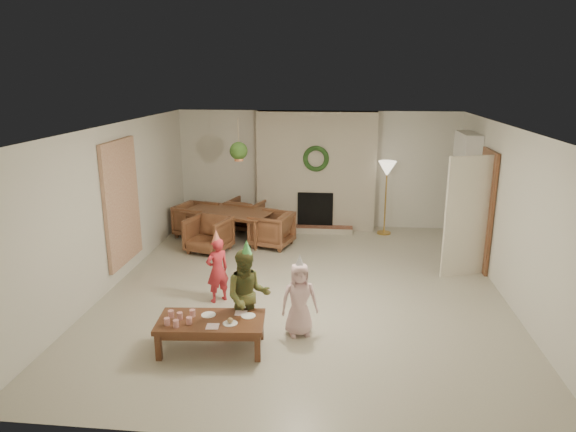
# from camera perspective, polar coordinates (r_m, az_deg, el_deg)

# --- Properties ---
(floor) EXTENTS (7.00, 7.00, 0.00)m
(floor) POSITION_cam_1_polar(r_m,az_deg,el_deg) (8.08, 1.84, -8.01)
(floor) COLOR #B7B29E
(floor) RESTS_ON ground
(ceiling) EXTENTS (7.00, 7.00, 0.00)m
(ceiling) POSITION_cam_1_polar(r_m,az_deg,el_deg) (7.45, 2.00, 9.91)
(ceiling) COLOR white
(ceiling) RESTS_ON wall_back
(wall_back) EXTENTS (7.00, 0.00, 7.00)m
(wall_back) POSITION_cam_1_polar(r_m,az_deg,el_deg) (11.08, 3.24, 5.23)
(wall_back) COLOR silver
(wall_back) RESTS_ON floor
(wall_front) EXTENTS (7.00, 0.00, 7.00)m
(wall_front) POSITION_cam_1_polar(r_m,az_deg,el_deg) (4.40, -1.46, -11.22)
(wall_front) COLOR silver
(wall_front) RESTS_ON floor
(wall_left) EXTENTS (0.00, 7.00, 7.00)m
(wall_left) POSITION_cam_1_polar(r_m,az_deg,el_deg) (8.42, -18.89, 1.10)
(wall_left) COLOR silver
(wall_left) RESTS_ON floor
(wall_right) EXTENTS (0.00, 7.00, 7.00)m
(wall_right) POSITION_cam_1_polar(r_m,az_deg,el_deg) (8.04, 23.75, -0.05)
(wall_right) COLOR silver
(wall_right) RESTS_ON floor
(fireplace_mass) EXTENTS (2.50, 0.40, 2.50)m
(fireplace_mass) POSITION_cam_1_polar(r_m,az_deg,el_deg) (10.89, 3.18, 5.05)
(fireplace_mass) COLOR #542016
(fireplace_mass) RESTS_ON floor
(fireplace_hearth) EXTENTS (1.60, 0.30, 0.12)m
(fireplace_hearth) POSITION_cam_1_polar(r_m,az_deg,el_deg) (10.83, 2.99, -1.49)
(fireplace_hearth) COLOR maroon
(fireplace_hearth) RESTS_ON floor
(fireplace_firebox) EXTENTS (0.75, 0.12, 0.75)m
(fireplace_firebox) POSITION_cam_1_polar(r_m,az_deg,el_deg) (10.89, 3.07, 0.73)
(fireplace_firebox) COLOR black
(fireplace_firebox) RESTS_ON floor
(fireplace_wreath) EXTENTS (0.54, 0.10, 0.54)m
(fireplace_wreath) POSITION_cam_1_polar(r_m,az_deg,el_deg) (10.61, 3.14, 6.41)
(fireplace_wreath) COLOR #1B3E17
(fireplace_wreath) RESTS_ON fireplace_mass
(floor_lamp_base) EXTENTS (0.29, 0.29, 0.03)m
(floor_lamp_base) POSITION_cam_1_polar(r_m,az_deg,el_deg) (10.92, 10.67, -1.85)
(floor_lamp_base) COLOR gold
(floor_lamp_base) RESTS_ON floor
(floor_lamp_post) EXTENTS (0.03, 0.03, 1.38)m
(floor_lamp_post) POSITION_cam_1_polar(r_m,az_deg,el_deg) (10.73, 10.85, 1.72)
(floor_lamp_post) COLOR gold
(floor_lamp_post) RESTS_ON floor
(floor_lamp_shade) EXTENTS (0.37, 0.37, 0.31)m
(floor_lamp_shade) POSITION_cam_1_polar(r_m,az_deg,el_deg) (10.60, 11.03, 5.21)
(floor_lamp_shade) COLOR beige
(floor_lamp_shade) RESTS_ON floor_lamp_post
(bookshelf_carcass) EXTENTS (0.30, 1.00, 2.20)m
(bookshelf_carcass) POSITION_cam_1_polar(r_m,az_deg,el_deg) (10.19, 19.04, 2.62)
(bookshelf_carcass) COLOR white
(bookshelf_carcass) RESTS_ON floor
(bookshelf_shelf_a) EXTENTS (0.30, 0.92, 0.03)m
(bookshelf_shelf_a) POSITION_cam_1_polar(r_m,az_deg,el_deg) (10.34, 18.62, -0.88)
(bookshelf_shelf_a) COLOR white
(bookshelf_shelf_a) RESTS_ON bookshelf_carcass
(bookshelf_shelf_b) EXTENTS (0.30, 0.92, 0.03)m
(bookshelf_shelf_b) POSITION_cam_1_polar(r_m,az_deg,el_deg) (10.24, 18.81, 1.27)
(bookshelf_shelf_b) COLOR white
(bookshelf_shelf_b) RESTS_ON bookshelf_carcass
(bookshelf_shelf_c) EXTENTS (0.30, 0.92, 0.03)m
(bookshelf_shelf_c) POSITION_cam_1_polar(r_m,az_deg,el_deg) (10.16, 19.01, 3.45)
(bookshelf_shelf_c) COLOR white
(bookshelf_shelf_c) RESTS_ON bookshelf_carcass
(bookshelf_shelf_d) EXTENTS (0.30, 0.92, 0.03)m
(bookshelf_shelf_d) POSITION_cam_1_polar(r_m,az_deg,el_deg) (10.09, 19.21, 5.67)
(bookshelf_shelf_d) COLOR white
(bookshelf_shelf_d) RESTS_ON bookshelf_carcass
(books_row_lower) EXTENTS (0.20, 0.40, 0.24)m
(books_row_lower) POSITION_cam_1_polar(r_m,az_deg,el_deg) (10.16, 18.75, -0.36)
(books_row_lower) COLOR #A12F1D
(books_row_lower) RESTS_ON bookshelf_shelf_a
(books_row_mid) EXTENTS (0.20, 0.44, 0.24)m
(books_row_mid) POSITION_cam_1_polar(r_m,az_deg,el_deg) (10.25, 18.71, 2.10)
(books_row_mid) COLOR navy
(books_row_mid) RESTS_ON bookshelf_shelf_b
(books_row_upper) EXTENTS (0.20, 0.36, 0.22)m
(books_row_upper) POSITION_cam_1_polar(r_m,az_deg,el_deg) (10.03, 19.08, 4.06)
(books_row_upper) COLOR #A47A23
(books_row_upper) RESTS_ON bookshelf_shelf_c
(door_frame) EXTENTS (0.05, 0.86, 2.04)m
(door_frame) POSITION_cam_1_polar(r_m,az_deg,el_deg) (9.20, 21.19, 0.58)
(door_frame) COLOR brown
(door_frame) RESTS_ON floor
(door_leaf) EXTENTS (0.77, 0.32, 2.00)m
(door_leaf) POSITION_cam_1_polar(r_m,az_deg,el_deg) (8.75, 19.40, -0.11)
(door_leaf) COLOR beige
(door_leaf) RESTS_ON floor
(curtain_panel) EXTENTS (0.06, 1.20, 2.00)m
(curtain_panel) POSITION_cam_1_polar(r_m,az_deg,el_deg) (8.58, -18.11, 1.43)
(curtain_panel) COLOR beige
(curtain_panel) RESTS_ON wall_left
(dining_table) EXTENTS (1.94, 1.43, 0.61)m
(dining_table) POSITION_cam_1_polar(r_m,az_deg,el_deg) (10.30, -6.65, -1.06)
(dining_table) COLOR brown
(dining_table) RESTS_ON floor
(dining_chair_near) EXTENTS (0.90, 0.92, 0.67)m
(dining_chair_near) POSITION_cam_1_polar(r_m,az_deg,el_deg) (9.66, -8.87, -2.07)
(dining_chair_near) COLOR brown
(dining_chair_near) RESTS_ON floor
(dining_chair_far) EXTENTS (0.90, 0.92, 0.67)m
(dining_chair_far) POSITION_cam_1_polar(r_m,az_deg,el_deg) (10.93, -4.70, 0.15)
(dining_chair_far) COLOR brown
(dining_chair_far) RESTS_ON floor
(dining_chair_left) EXTENTS (0.92, 0.90, 0.67)m
(dining_chair_left) POSITION_cam_1_polar(r_m,az_deg,el_deg) (10.67, -10.22, -0.43)
(dining_chair_left) COLOR brown
(dining_chair_left) RESTS_ON floor
(dining_chair_right) EXTENTS (0.92, 0.90, 0.67)m
(dining_chair_right) POSITION_cam_1_polar(r_m,az_deg,el_deg) (9.87, -1.83, -1.51)
(dining_chair_right) COLOR brown
(dining_chair_right) RESTS_ON floor
(hanging_plant_cord) EXTENTS (0.01, 0.01, 0.70)m
(hanging_plant_cord) POSITION_cam_1_polar(r_m,az_deg,el_deg) (9.14, -5.59, 8.69)
(hanging_plant_cord) COLOR tan
(hanging_plant_cord) RESTS_ON ceiling
(hanging_plant_pot) EXTENTS (0.16, 0.16, 0.12)m
(hanging_plant_pot) POSITION_cam_1_polar(r_m,az_deg,el_deg) (9.19, -5.53, 6.52)
(hanging_plant_pot) COLOR #AE5F38
(hanging_plant_pot) RESTS_ON hanging_plant_cord
(hanging_plant_foliage) EXTENTS (0.32, 0.32, 0.32)m
(hanging_plant_foliage) POSITION_cam_1_polar(r_m,az_deg,el_deg) (9.17, -5.55, 7.26)
(hanging_plant_foliage) COLOR #264617
(hanging_plant_foliage) RESTS_ON hanging_plant_pot
(coffee_table_top) EXTENTS (1.32, 0.74, 0.06)m
(coffee_table_top) POSITION_cam_1_polar(r_m,az_deg,el_deg) (6.32, -8.61, -11.61)
(coffee_table_top) COLOR brown
(coffee_table_top) RESTS_ON floor
(coffee_table_apron) EXTENTS (1.22, 0.64, 0.08)m
(coffee_table_apron) POSITION_cam_1_polar(r_m,az_deg,el_deg) (6.35, -8.59, -12.17)
(coffee_table_apron) COLOR brown
(coffee_table_apron) RESTS_ON floor
(coffee_leg_fl) EXTENTS (0.07, 0.07, 0.33)m
(coffee_leg_fl) POSITION_cam_1_polar(r_m,az_deg,el_deg) (6.31, -14.28, -14.01)
(coffee_leg_fl) COLOR brown
(coffee_leg_fl) RESTS_ON floor
(coffee_leg_fr) EXTENTS (0.07, 0.07, 0.33)m
(coffee_leg_fr) POSITION_cam_1_polar(r_m,az_deg,el_deg) (6.12, -3.42, -14.52)
(coffee_leg_fr) COLOR brown
(coffee_leg_fr) RESTS_ON floor
(coffee_leg_bl) EXTENTS (0.07, 0.07, 0.33)m
(coffee_leg_bl) POSITION_cam_1_polar(r_m,az_deg,el_deg) (6.75, -13.12, -11.87)
(coffee_leg_bl) COLOR brown
(coffee_leg_bl) RESTS_ON floor
(coffee_leg_br) EXTENTS (0.07, 0.07, 0.33)m
(coffee_leg_br) POSITION_cam_1_polar(r_m,az_deg,el_deg) (6.57, -3.06, -12.26)
(coffee_leg_br) COLOR brown
(coffee_leg_br) RESTS_ON floor
(cup_a) EXTENTS (0.07, 0.07, 0.09)m
(cup_a) POSITION_cam_1_polar(r_m,az_deg,el_deg) (6.26, -13.39, -11.41)
(cup_a) COLOR silver
(cup_a) RESTS_ON coffee_table_top
(cup_b) EXTENTS (0.07, 0.07, 0.09)m
(cup_b) POSITION_cam_1_polar(r_m,az_deg,el_deg) (6.43, -12.95, -10.63)
(cup_b) COLOR silver
(cup_b) RESTS_ON coffee_table_top
(cup_c) EXTENTS (0.07, 0.07, 0.09)m
(cup_c) POSITION_cam_1_polar(r_m,az_deg,el_deg) (6.19, -12.42, -11.67)
(cup_c) COLOR silver
(cup_c) RESTS_ON coffee_table_top
(cup_d) EXTENTS (0.07, 0.07, 0.09)m
(cup_d) POSITION_cam_1_polar(r_m,az_deg,el_deg) (6.36, -12.01, -10.87)
(cup_d) COLOR silver
(cup_d) RESTS_ON coffee_table_top
(cup_e) EXTENTS (0.07, 0.07, 0.09)m
(cup_e) POSITION_cam_1_polar(r_m,az_deg,el_deg) (6.23, -11.00, -11.41)
(cup_e) COLOR silver
(cup_e) RESTS_ON coffee_table_top
(cup_f) EXTENTS (0.07, 0.07, 0.09)m
(cup_f) POSITION_cam_1_polar(r_m,az_deg,el_deg) (6.40, -10.64, -10.62)
(cup_f) COLOR silver
(cup_f) RESTS_ON coffee_table_top
(plate_a) EXTENTS (0.19, 0.19, 0.01)m
(plate_a) POSITION_cam_1_polar(r_m,az_deg,el_deg) (6.42, -8.89, -10.86)
(plate_a) COLOR white
(plate_a) RESTS_ON coffee_table_top
(plate_b) EXTENTS (0.19, 0.19, 0.01)m
(plate_b) POSITION_cam_1_polar(r_m,az_deg,el_deg) (6.18, -6.49, -11.83)
(plate_b) COLOR white
(plate_b) RESTS_ON coffee_table_top
(plate_c) EXTENTS (0.19, 0.19, 0.01)m
(plate_c) POSITION_cam_1_polar(r_m,az_deg,el_deg) (6.34, -4.46, -11.07)
(plate_c) COLOR white
(plate_c) RESTS_ON coffee_table_top
(food_scoop) EXTENTS (0.07, 0.07, 0.07)m
(food_scoop) POSITION_cam_1_polar(r_m,az_deg,el_deg) (6.17, -6.50, -11.52)
(food_scoop) COLOR tan
(food_scoop) RESTS_ON plate_b
(napkin_left) EXTENTS (0.16, 0.16, 0.01)m
(napkin_left) POSITION_cam_1_polar(r_m,az_deg,el_deg) (6.14, -8.44, -12.11)
(napkin_left) COLOR #F2B2C3
(napkin_left) RESTS_ON coffee_table_top
(napkin_right) EXTENTS (0.16, 0.16, 0.01)m
(napkin_right) POSITION_cam_1_polar(r_m,az_deg,el_deg) (6.42, -5.28, -10.74)
(napkin_right) COLOR #F2B2C3
(napkin_right) RESTS_ON coffee_table_top
(child_red) EXTENTS (0.42, 0.41, 0.97)m
(child_red) POSITION_cam_1_polar(r_m,az_deg,el_deg) (7.52, -7.90, -6.02)
(child_red) COLOR red
(child_red) RESTS_ON floor
(party_hat_red) EXTENTS (0.17, 0.17, 0.18)m
(party_hat_red) POSITION_cam_1_polar(r_m,az_deg,el_deg) (7.34, -8.05, -2.20)
(party_hat_red) COLOR gold
(party_hat_red) RESTS_ON child_red
(child_plaid) EXTENTS (0.66, 0.56, 1.18)m
(child_plaid) POSITION_cam_1_polar(r_m,az_deg,el_deg) (6.39, -4.53, -8.92)
(child_plaid) COLOR brown
(child_plaid) RESTS_ON floor
(party_hat_plaid) EXTENTS (0.16, 0.16, 0.19)m
(party_hat_plaid) POSITION_cam_1_polar(r_m,az_deg,el_deg) (6.15, -4.66, -3.53)
(party_hat_plaid) COLOR #4FB856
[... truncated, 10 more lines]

